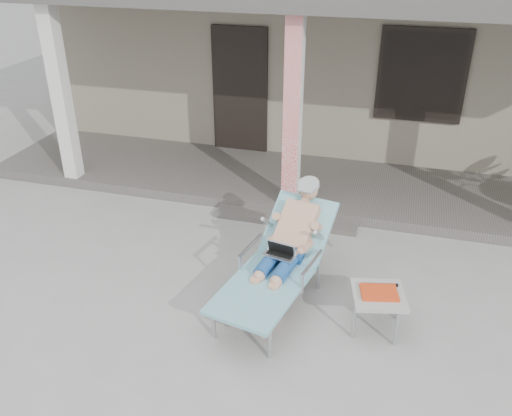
% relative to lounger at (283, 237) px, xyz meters
% --- Properties ---
extents(ground, '(60.00, 60.00, 0.00)m').
position_rel_lounger_xyz_m(ground, '(-0.34, -0.20, -0.77)').
color(ground, '#9E9E99').
rests_on(ground, ground).
extents(house, '(10.40, 5.40, 3.30)m').
position_rel_lounger_xyz_m(house, '(-0.34, 6.30, 0.90)').
color(house, gray).
rests_on(house, ground).
extents(porch_deck, '(10.00, 2.00, 0.15)m').
position_rel_lounger_xyz_m(porch_deck, '(-0.34, 2.80, -0.69)').
color(porch_deck, '#605B56').
rests_on(porch_deck, ground).
extents(porch_overhang, '(10.00, 2.30, 2.85)m').
position_rel_lounger_xyz_m(porch_overhang, '(-0.34, 2.75, 2.02)').
color(porch_overhang, silver).
rests_on(porch_overhang, porch_deck).
extents(porch_step, '(2.00, 0.30, 0.07)m').
position_rel_lounger_xyz_m(porch_step, '(-0.34, 1.65, -0.73)').
color(porch_step, '#605B56').
rests_on(porch_step, ground).
extents(lounger, '(1.08, 1.99, 1.25)m').
position_rel_lounger_xyz_m(lounger, '(0.00, 0.00, 0.00)').
color(lounger, '#B7B7BC').
rests_on(lounger, ground).
extents(side_table, '(0.62, 0.62, 0.47)m').
position_rel_lounger_xyz_m(side_table, '(1.06, -0.27, -0.38)').
color(side_table, '#A6A7A2').
rests_on(side_table, ground).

